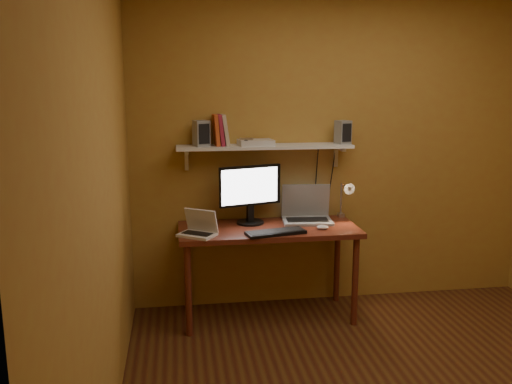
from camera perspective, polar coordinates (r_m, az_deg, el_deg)
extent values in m
cube|color=#A48032|center=(4.60, 8.32, 4.32)|extent=(3.40, 0.02, 2.60)
cube|color=#A48032|center=(2.85, -16.16, -0.48)|extent=(0.02, 3.20, 2.60)
cube|color=#602416|center=(4.26, 1.33, -3.98)|extent=(1.40, 0.60, 0.04)
cylinder|color=#602416|center=(4.09, -7.13, -10.26)|extent=(0.05, 0.05, 0.71)
cylinder|color=#602416|center=(4.31, 10.39, -9.25)|extent=(0.05, 0.05, 0.71)
cylinder|color=#602416|center=(4.54, -7.28, -8.02)|extent=(0.05, 0.05, 0.71)
cylinder|color=#602416|center=(4.74, 8.53, -7.23)|extent=(0.05, 0.05, 0.71)
cube|color=silver|center=(4.32, 0.94, 4.80)|extent=(1.40, 0.25, 0.02)
cube|color=silver|center=(4.39, -7.33, 3.46)|extent=(0.03, 0.03, 0.18)
cube|color=silver|center=(4.58, 8.41, 3.78)|extent=(0.03, 0.03, 0.18)
cylinder|color=black|center=(4.36, -0.61, -3.21)|extent=(0.27, 0.27, 0.02)
cube|color=black|center=(4.34, -0.61, -2.17)|extent=(0.06, 0.05, 0.16)
cube|color=black|center=(4.30, -0.62, 0.68)|extent=(0.51, 0.17, 0.32)
cube|color=white|center=(4.28, -0.59, 0.64)|extent=(0.46, 0.14, 0.28)
cube|color=gray|center=(4.42, 5.42, -3.05)|extent=(0.42, 0.31, 0.02)
cube|color=black|center=(4.42, 5.42, -2.91)|extent=(0.35, 0.18, 0.00)
cube|color=gray|center=(4.50, 5.24, -0.87)|extent=(0.40, 0.10, 0.28)
cube|color=#162746|center=(4.50, 5.24, -0.87)|extent=(0.35, 0.07, 0.23)
cube|color=silver|center=(4.03, -6.22, -4.50)|extent=(0.31, 0.29, 0.02)
cube|color=black|center=(4.03, -6.23, -4.35)|extent=(0.24, 0.20, 0.00)
cube|color=silver|center=(4.06, -5.78, -2.97)|extent=(0.25, 0.19, 0.18)
cube|color=black|center=(4.06, -5.78, -2.97)|extent=(0.22, 0.16, 0.15)
cube|color=black|center=(4.06, 2.09, -4.28)|extent=(0.47, 0.24, 0.02)
ellipsoid|color=silver|center=(4.22, 7.04, -3.71)|extent=(0.10, 0.08, 0.03)
cube|color=silver|center=(4.63, 8.90, -2.71)|extent=(0.05, 0.06, 0.08)
cylinder|color=silver|center=(4.60, 8.96, -0.89)|extent=(0.02, 0.02, 0.28)
cylinder|color=silver|center=(4.50, 9.32, 0.63)|extent=(0.01, 0.16, 0.01)
cone|color=silver|center=(4.42, 9.63, 0.43)|extent=(0.09, 0.09, 0.09)
sphere|color=#FFE0A5|center=(4.40, 9.71, 0.38)|extent=(0.04, 0.04, 0.04)
cube|color=gray|center=(4.26, -5.77, 6.17)|extent=(0.14, 0.14, 0.20)
cube|color=gray|center=(4.46, 9.13, 6.24)|extent=(0.13, 0.13, 0.19)
cube|color=#C24A1E|center=(4.27, -4.22, 6.51)|extent=(0.06, 0.17, 0.24)
cube|color=maroon|center=(4.28, -3.77, 6.52)|extent=(0.06, 0.17, 0.25)
cube|color=#BDAA95|center=(4.28, -3.31, 6.53)|extent=(0.07, 0.17, 0.25)
cube|color=silver|center=(4.24, -1.02, 5.29)|extent=(0.11, 0.06, 0.06)
cylinder|color=black|center=(4.23, -0.98, 5.26)|extent=(0.04, 0.03, 0.04)
cube|color=silver|center=(4.29, -0.03, 5.24)|extent=(0.29, 0.21, 0.05)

